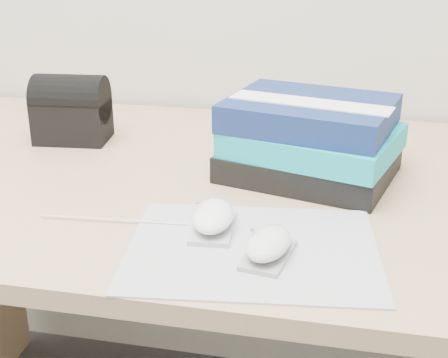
% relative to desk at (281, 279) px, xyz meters
% --- Properties ---
extents(desk, '(1.60, 0.80, 0.73)m').
position_rel_desk_xyz_m(desk, '(0.00, 0.00, 0.00)').
color(desk, tan).
rests_on(desk, ground).
extents(mousepad, '(0.37, 0.30, 0.00)m').
position_rel_desk_xyz_m(mousepad, '(-0.01, -0.31, 0.24)').
color(mousepad, gray).
rests_on(mousepad, desk).
extents(mouse_rear, '(0.07, 0.11, 0.04)m').
position_rel_desk_xyz_m(mouse_rear, '(-0.07, -0.27, 0.26)').
color(mouse_rear, '#A7A7A9').
rests_on(mouse_rear, mousepad).
extents(mouse_front, '(0.07, 0.11, 0.04)m').
position_rel_desk_xyz_m(mouse_front, '(0.02, -0.33, 0.26)').
color(mouse_front, '#939496').
rests_on(mouse_front, mousepad).
extents(usb_cable, '(0.22, 0.02, 0.00)m').
position_rel_desk_xyz_m(usb_cable, '(-0.22, -0.28, 0.24)').
color(usb_cable, silver).
rests_on(usb_cable, mousepad).
extents(book_stack, '(0.32, 0.28, 0.14)m').
position_rel_desk_xyz_m(book_stack, '(0.04, -0.03, 0.30)').
color(book_stack, black).
rests_on(book_stack, desk).
extents(pouch, '(0.15, 0.11, 0.13)m').
position_rel_desk_xyz_m(pouch, '(-0.44, 0.06, 0.30)').
color(pouch, black).
rests_on(pouch, desk).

